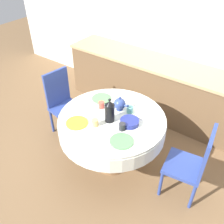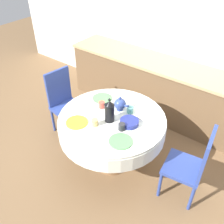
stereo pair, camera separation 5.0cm
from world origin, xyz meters
TOP-DOWN VIEW (x-y plane):
  - ground_plane at (0.00, 0.00)m, footprint 12.00×12.00m
  - wall_back at (0.00, 1.69)m, footprint 7.00×0.05m
  - kitchen_counter at (0.00, 1.35)m, footprint 3.24×0.64m
  - dining_table at (0.00, 0.00)m, footprint 1.24×1.24m
  - chair_left at (0.96, 0.14)m, footprint 0.45×0.45m
  - chair_right at (-0.96, 0.14)m, footprint 0.45×0.45m
  - plate_near_left at (-0.25, -0.31)m, footprint 0.24×0.24m
  - cup_near_left at (-0.07, -0.22)m, footprint 0.07×0.07m
  - plate_near_right at (0.31, -0.26)m, footprint 0.24×0.24m
  - cup_near_right at (0.21, -0.10)m, footprint 0.07×0.07m
  - plate_far_left at (-0.33, 0.23)m, footprint 0.24×0.24m
  - cup_far_left at (-0.21, 0.08)m, footprint 0.07×0.07m
  - plate_far_right at (0.29, 0.27)m, footprint 0.24×0.24m
  - cup_far_right at (0.11, 0.20)m, footprint 0.07×0.07m
  - coffee_carafe at (0.01, -0.06)m, footprint 0.11×0.11m
  - teapot at (-0.02, 0.18)m, footprint 0.20×0.14m
  - fruit_bowl at (0.22, 0.02)m, footprint 0.21×0.21m

SIDE VIEW (x-z plane):
  - ground_plane at x=0.00m, z-range 0.00..0.00m
  - kitchen_counter at x=0.00m, z-range 0.00..0.88m
  - chair_left at x=0.96m, z-range 0.04..0.99m
  - chair_right at x=-0.96m, z-range 0.04..0.99m
  - dining_table at x=0.00m, z-range 0.25..1.01m
  - plate_near_left at x=-0.25m, z-range 0.76..0.77m
  - plate_near_right at x=0.31m, z-range 0.76..0.77m
  - plate_far_left at x=-0.33m, z-range 0.76..0.77m
  - plate_far_right at x=0.29m, z-range 0.76..0.77m
  - fruit_bowl at x=0.22m, z-range 0.76..0.81m
  - cup_near_left at x=-0.07m, z-range 0.76..0.83m
  - cup_near_right at x=0.21m, z-range 0.76..0.83m
  - cup_far_left at x=-0.21m, z-range 0.76..0.83m
  - cup_far_right at x=0.11m, z-range 0.76..0.83m
  - teapot at x=-0.02m, z-range 0.74..0.93m
  - coffee_carafe at x=0.01m, z-range 0.74..1.03m
  - wall_back at x=0.00m, z-range 0.00..2.60m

